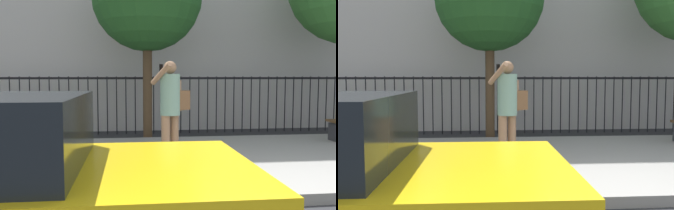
{
  "view_description": "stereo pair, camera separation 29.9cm",
  "coord_description": "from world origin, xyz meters",
  "views": [
    {
      "loc": [
        -2.2,
        -4.08,
        1.58
      ],
      "look_at": [
        -1.43,
        2.36,
        1.08
      ],
      "focal_mm": 38.58,
      "sensor_mm": 36.0,
      "label": 1
    },
    {
      "loc": [
        -1.9,
        -4.11,
        1.58
      ],
      "look_at": [
        -1.43,
        2.36,
        1.08
      ],
      "focal_mm": 38.58,
      "sensor_mm": 36.0,
      "label": 2
    }
  ],
  "objects": [
    {
      "name": "ground_plane",
      "position": [
        0.0,
        0.0,
        0.0
      ],
      "size": [
        60.0,
        60.0,
        0.0
      ],
      "primitive_type": "plane",
      "color": "#28282B"
    },
    {
      "name": "sidewalk",
      "position": [
        0.0,
        2.2,
        0.07
      ],
      "size": [
        28.0,
        4.4,
        0.15
      ],
      "primitive_type": "cube",
      "color": "gray",
      "rests_on": "ground"
    },
    {
      "name": "iron_fence",
      "position": [
        0.0,
        5.9,
        1.02
      ],
      "size": [
        12.03,
        0.04,
        1.6
      ],
      "color": "black",
      "rests_on": "ground"
    },
    {
      "name": "pedestrian_on_phone",
      "position": [
        -1.4,
        2.07,
        1.14
      ],
      "size": [
        0.72,
        0.63,
        1.7
      ],
      "color": "#936B4C",
      "rests_on": "sidewalk"
    }
  ]
}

